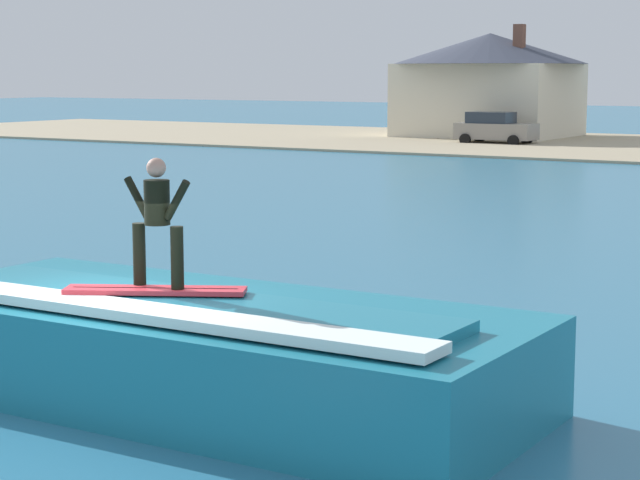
{
  "coord_description": "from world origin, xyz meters",
  "views": [
    {
      "loc": [
        9.5,
        -10.42,
        4.08
      ],
      "look_at": [
        0.92,
        3.6,
        1.69
      ],
      "focal_mm": 64.97,
      "sensor_mm": 36.0,
      "label": 1
    }
  ],
  "objects_px": {
    "surfboard": "(155,290)",
    "house_with_chimney": "(489,79)",
    "car_near_shore": "(495,128)",
    "wave_crest": "(203,350)",
    "surfer": "(157,216)"
  },
  "relations": [
    {
      "from": "surfboard",
      "to": "house_with_chimney",
      "type": "relative_size",
      "value": 0.18
    },
    {
      "from": "house_with_chimney",
      "to": "surfboard",
      "type": "bearing_deg",
      "value": -70.64
    },
    {
      "from": "wave_crest",
      "to": "surfer",
      "type": "relative_size",
      "value": 5.22
    },
    {
      "from": "surfboard",
      "to": "car_near_shore",
      "type": "bearing_deg",
      "value": 108.45
    },
    {
      "from": "car_near_shore",
      "to": "house_with_chimney",
      "type": "relative_size",
      "value": 0.37
    },
    {
      "from": "surfboard",
      "to": "house_with_chimney",
      "type": "distance_m",
      "value": 60.15
    },
    {
      "from": "wave_crest",
      "to": "surfer",
      "type": "xyz_separation_m",
      "value": [
        -0.49,
        -0.25,
        1.68
      ]
    },
    {
      "from": "surfer",
      "to": "wave_crest",
      "type": "bearing_deg",
      "value": 27.44
    },
    {
      "from": "house_with_chimney",
      "to": "wave_crest",
      "type": "bearing_deg",
      "value": -70.1
    },
    {
      "from": "wave_crest",
      "to": "surfer",
      "type": "bearing_deg",
      "value": -152.56
    },
    {
      "from": "surfboard",
      "to": "car_near_shore",
      "type": "distance_m",
      "value": 53.04
    },
    {
      "from": "wave_crest",
      "to": "car_near_shore",
      "type": "distance_m",
      "value": 52.88
    },
    {
      "from": "surfer",
      "to": "car_near_shore",
      "type": "relative_size",
      "value": 0.36
    },
    {
      "from": "car_near_shore",
      "to": "house_with_chimney",
      "type": "distance_m",
      "value": 7.62
    },
    {
      "from": "surfer",
      "to": "house_with_chimney",
      "type": "height_order",
      "value": "house_with_chimney"
    }
  ]
}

